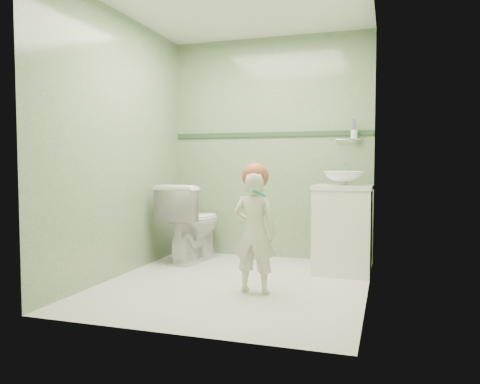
% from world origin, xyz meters
% --- Properties ---
extents(ground, '(2.50, 2.50, 0.00)m').
position_xyz_m(ground, '(0.00, 0.00, 0.00)').
color(ground, white).
rests_on(ground, ground).
extents(room_shell, '(2.50, 2.54, 2.40)m').
position_xyz_m(room_shell, '(0.00, 0.00, 1.20)').
color(room_shell, gray).
rests_on(room_shell, ground).
extents(trim_stripe, '(2.20, 0.02, 0.05)m').
position_xyz_m(trim_stripe, '(0.00, 1.24, 1.35)').
color(trim_stripe, '#2E492E').
rests_on(trim_stripe, room_shell).
extents(vanity, '(0.52, 0.50, 0.80)m').
position_xyz_m(vanity, '(0.84, 0.70, 0.40)').
color(vanity, white).
rests_on(vanity, ground).
extents(counter, '(0.54, 0.52, 0.04)m').
position_xyz_m(counter, '(0.84, 0.70, 0.81)').
color(counter, white).
rests_on(counter, vanity).
extents(basin, '(0.37, 0.37, 0.13)m').
position_xyz_m(basin, '(0.84, 0.70, 0.89)').
color(basin, white).
rests_on(basin, counter).
extents(faucet, '(0.03, 0.13, 0.18)m').
position_xyz_m(faucet, '(0.84, 0.89, 0.97)').
color(faucet, silver).
rests_on(faucet, counter).
extents(cup_holder, '(0.26, 0.07, 0.21)m').
position_xyz_m(cup_holder, '(0.89, 1.18, 1.33)').
color(cup_holder, silver).
rests_on(cup_holder, room_shell).
extents(toilet, '(0.55, 0.85, 0.82)m').
position_xyz_m(toilet, '(-0.74, 0.80, 0.41)').
color(toilet, white).
rests_on(toilet, ground).
extents(toddler, '(0.36, 0.25, 0.96)m').
position_xyz_m(toddler, '(0.24, -0.21, 0.48)').
color(toddler, beige).
rests_on(toddler, ground).
extents(hair_cap, '(0.21, 0.21, 0.21)m').
position_xyz_m(hair_cap, '(0.24, -0.19, 0.93)').
color(hair_cap, '#A54A32').
rests_on(hair_cap, toddler).
extents(teal_toothbrush, '(0.11, 0.13, 0.08)m').
position_xyz_m(teal_toothbrush, '(0.30, -0.34, 0.81)').
color(teal_toothbrush, '#02856E').
rests_on(teal_toothbrush, toddler).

